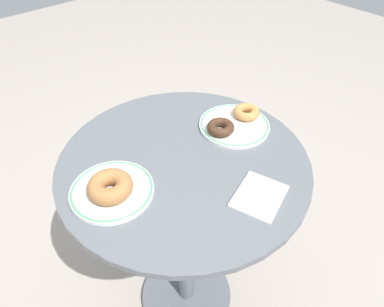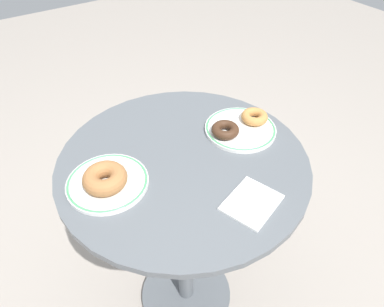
{
  "view_description": "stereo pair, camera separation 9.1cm",
  "coord_description": "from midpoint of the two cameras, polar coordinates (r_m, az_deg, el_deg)",
  "views": [
    {
      "loc": [
        -0.43,
        -0.51,
        1.36
      ],
      "look_at": [
        0.02,
        -0.01,
        0.76
      ],
      "focal_mm": 32.71,
      "sensor_mm": 36.0,
      "label": 1
    },
    {
      "loc": [
        -0.36,
        -0.57,
        1.36
      ],
      "look_at": [
        0.02,
        -0.01,
        0.76
      ],
      "focal_mm": 32.71,
      "sensor_mm": 36.0,
      "label": 2
    }
  ],
  "objects": [
    {
      "name": "ground_plane",
      "position": [
        1.53,
        0.9,
        -22.3
      ],
      "size": [
        7.0,
        7.0,
        0.02
      ],
      "primitive_type": "cube",
      "color": "#9E9389"
    },
    {
      "name": "plate_right",
      "position": [
        1.01,
        10.45,
        3.88
      ],
      "size": [
        0.2,
        0.2,
        0.01
      ],
      "color": "white",
      "rests_on": "cafe_table"
    },
    {
      "name": "donut_cinnamon",
      "position": [
        0.83,
        -10.99,
        -4.14
      ],
      "size": [
        0.12,
        0.12,
        0.04
      ],
      "primitive_type": "torus",
      "rotation": [
        0.0,
        0.0,
        0.19
      ],
      "color": "#A36B3D",
      "rests_on": "plate_left"
    },
    {
      "name": "cafe_table",
      "position": [
        1.09,
        1.19,
        -10.31
      ],
      "size": [
        0.66,
        0.66,
        0.75
      ],
      "color": "#565B60",
      "rests_on": "ground"
    },
    {
      "name": "donut_old_fashioned",
      "position": [
        1.03,
        12.66,
        5.78
      ],
      "size": [
        0.09,
        0.09,
        0.03
      ],
      "primitive_type": "torus",
      "rotation": [
        0.0,
        0.0,
        4.49
      ],
      "color": "#BC7F42",
      "rests_on": "plate_right"
    },
    {
      "name": "donut_chocolate",
      "position": [
        0.97,
        8.12,
        3.74
      ],
      "size": [
        0.08,
        0.08,
        0.03
      ],
      "primitive_type": "torus",
      "rotation": [
        0.0,
        0.0,
        4.7
      ],
      "color": "#422819",
      "rests_on": "plate_right"
    },
    {
      "name": "plate_left",
      "position": [
        0.85,
        -10.66,
        -4.79
      ],
      "size": [
        0.2,
        0.2,
        0.01
      ],
      "color": "white",
      "rests_on": "cafe_table"
    },
    {
      "name": "paper_napkin",
      "position": [
        0.82,
        12.88,
        -7.98
      ],
      "size": [
        0.15,
        0.14,
        0.01
      ],
      "primitive_type": "cube",
      "rotation": [
        0.0,
        0.0,
        0.32
      ],
      "color": "white",
      "rests_on": "cafe_table"
    }
  ]
}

